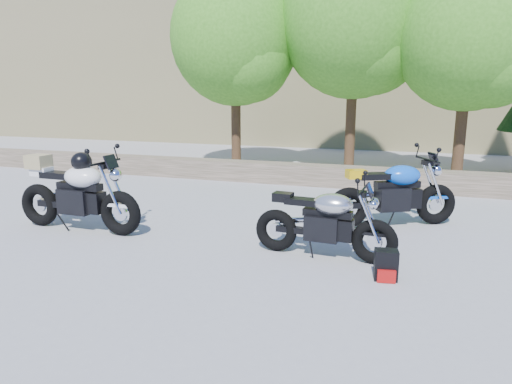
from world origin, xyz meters
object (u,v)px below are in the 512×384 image
at_px(blue_bike, 394,194).
at_px(backpack, 386,265).
at_px(white_bike, 77,192).
at_px(silver_bike, 325,223).

bearing_deg(blue_bike, backpack, -117.72).
relative_size(white_bike, blue_bike, 1.12).
height_order(silver_bike, white_bike, white_bike).
bearing_deg(white_bike, backpack, -4.77).
distance_m(silver_bike, blue_bike, 2.07).
xyz_separation_m(blue_bike, backpack, (0.01, -2.42, -0.38)).
bearing_deg(silver_bike, white_bike, -176.18).
xyz_separation_m(silver_bike, backpack, (0.86, -0.54, -0.31)).
xyz_separation_m(white_bike, blue_bike, (4.96, 1.90, -0.08)).
bearing_deg(silver_bike, backpack, -28.69).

